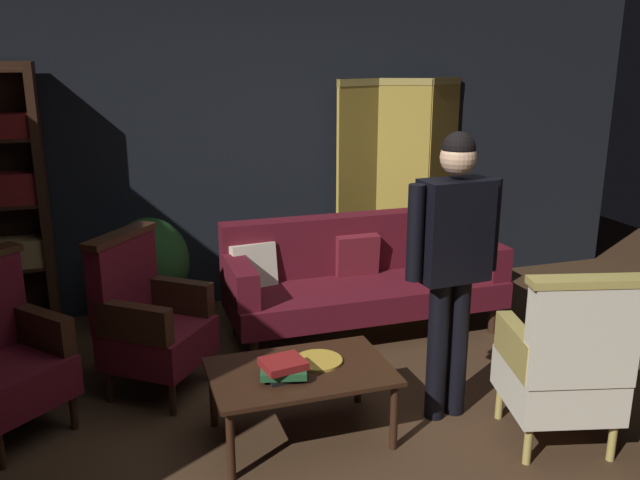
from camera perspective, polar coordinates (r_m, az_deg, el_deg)
The scene contains 13 objects.
ground_plane at distance 3.97m, azimuth 3.75°, elevation -16.41°, with size 10.00×10.00×0.00m, color #3D2819.
back_wall at distance 5.74m, azimuth -5.18°, elevation 8.60°, with size 7.20×0.10×2.80m, color black.
folding_screen at distance 6.01m, azimuth 6.92°, elevation 4.86°, with size 1.26×0.27×1.90m.
velvet_couch at distance 5.18m, azimuth 3.54°, elevation -2.91°, with size 2.12×0.78×0.88m.
coffee_table at distance 3.77m, azimuth -1.67°, elevation -11.65°, with size 1.00×0.64×0.42m.
armchair_gilt_accent at distance 3.88m, azimuth 20.19°, elevation -9.96°, with size 0.70×0.70×1.04m.
armchair_wing_left at distance 4.36m, azimuth -14.48°, elevation -6.56°, with size 0.81×0.81×1.04m.
standing_figure at distance 3.83m, azimuth 11.31°, elevation -1.00°, with size 0.59×0.25×1.70m.
potted_plant at distance 5.31m, azimuth -14.33°, elevation -2.19°, with size 0.60×0.60×0.90m.
book_black_cloth at distance 3.66m, azimuth -3.16°, elevation -11.56°, with size 0.18×0.15×0.03m, color black.
book_green_cloth at distance 3.64m, azimuth -3.16°, elevation -11.11°, with size 0.24×0.18×0.04m, color #1E4C28.
book_red_leather at distance 3.62m, azimuth -3.17°, elevation -10.53°, with size 0.22×0.19×0.04m, color maroon.
brass_tray at distance 3.83m, azimuth -0.14°, elevation -10.29°, with size 0.27×0.27×0.02m, color gold.
Camera 1 is at (-1.28, -3.11, 2.11)m, focal length 37.37 mm.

